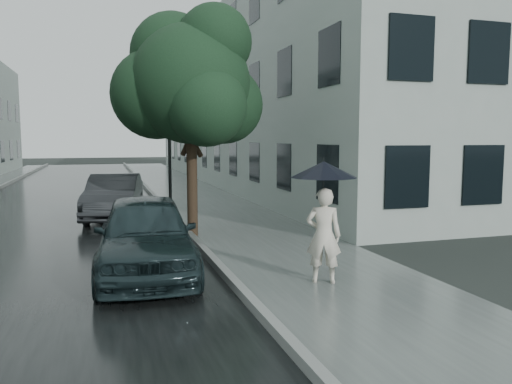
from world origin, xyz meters
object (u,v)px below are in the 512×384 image
object	(u,v)px
pedestrian	(324,235)
car_near	(146,235)
street_tree	(190,83)
car_far	(114,196)
lamp_post	(165,129)

from	to	relation	value
pedestrian	car_near	distance (m)	3.27
street_tree	car_far	xyz separation A→B (m)	(-1.86, 3.42, -3.22)
pedestrian	car_near	size ratio (longest dim) A/B	0.38
car_near	car_far	bearing A→B (deg)	96.53
street_tree	car_near	size ratio (longest dim) A/B	1.35
lamp_post	car_far	size ratio (longest dim) A/B	1.19
street_tree	lamp_post	size ratio (longest dim) A/B	1.17
street_tree	car_far	distance (m)	5.05
street_tree	lamp_post	distance (m)	5.90
pedestrian	lamp_post	size ratio (longest dim) A/B	0.33
lamp_post	car_near	world-z (taller)	lamp_post
pedestrian	street_tree	world-z (taller)	street_tree
lamp_post	car_far	distance (m)	3.76
lamp_post	street_tree	bearing A→B (deg)	-105.64
car_near	car_far	distance (m)	6.94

